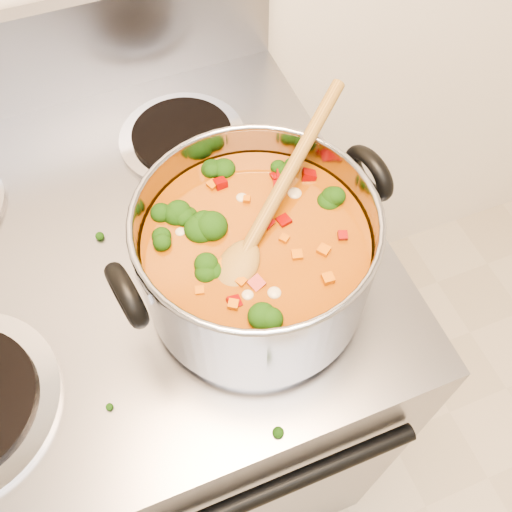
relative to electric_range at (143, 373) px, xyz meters
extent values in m
cube|color=gray|center=(0.00, 0.00, -0.01)|extent=(0.78, 0.68, 0.92)
cube|color=gray|center=(0.00, 0.32, 0.53)|extent=(0.78, 0.03, 0.16)
cylinder|color=#A5A5AD|center=(0.18, -0.16, 0.46)|extent=(0.24, 0.24, 0.01)
cylinder|color=black|center=(0.18, -0.16, 0.46)|extent=(0.18, 0.18, 0.01)
cylinder|color=#A5A5AD|center=(0.18, 0.15, 0.46)|extent=(0.19, 0.19, 0.01)
cylinder|color=black|center=(0.18, 0.15, 0.46)|extent=(0.15, 0.15, 0.01)
cylinder|color=gray|center=(0.19, -0.14, 0.54)|extent=(0.27, 0.27, 0.15)
torus|color=gray|center=(0.19, -0.14, 0.62)|extent=(0.28, 0.28, 0.01)
cylinder|color=#843F0C|center=(0.19, -0.14, 0.53)|extent=(0.26, 0.26, 0.11)
torus|color=black|center=(0.04, -0.17, 0.60)|extent=(0.03, 0.08, 0.08)
torus|color=black|center=(0.34, -0.12, 0.60)|extent=(0.03, 0.08, 0.08)
ellipsoid|color=black|center=(0.24, -0.22, 0.58)|extent=(0.04, 0.04, 0.03)
ellipsoid|color=black|center=(0.13, -0.18, 0.58)|extent=(0.04, 0.04, 0.03)
ellipsoid|color=black|center=(0.19, -0.16, 0.58)|extent=(0.04, 0.04, 0.03)
ellipsoid|color=black|center=(0.22, -0.23, 0.58)|extent=(0.04, 0.04, 0.03)
ellipsoid|color=black|center=(0.14, -0.19, 0.58)|extent=(0.04, 0.04, 0.03)
ellipsoid|color=black|center=(0.20, -0.09, 0.58)|extent=(0.04, 0.04, 0.03)
ellipsoid|color=black|center=(0.09, -0.12, 0.58)|extent=(0.04, 0.04, 0.03)
ellipsoid|color=black|center=(0.10, -0.20, 0.58)|extent=(0.04, 0.04, 0.03)
ellipsoid|color=black|center=(0.11, -0.18, 0.58)|extent=(0.04, 0.04, 0.03)
ellipsoid|color=maroon|center=(0.11, -0.12, 0.58)|extent=(0.01, 0.01, 0.01)
ellipsoid|color=maroon|center=(0.11, -0.07, 0.58)|extent=(0.01, 0.01, 0.01)
ellipsoid|color=maroon|center=(0.24, -0.05, 0.58)|extent=(0.01, 0.01, 0.01)
ellipsoid|color=maroon|center=(0.21, -0.22, 0.58)|extent=(0.01, 0.01, 0.01)
ellipsoid|color=maroon|center=(0.25, -0.16, 0.58)|extent=(0.01, 0.01, 0.01)
ellipsoid|color=maroon|center=(0.17, -0.03, 0.58)|extent=(0.01, 0.01, 0.01)
ellipsoid|color=maroon|center=(0.29, -0.19, 0.58)|extent=(0.01, 0.01, 0.01)
ellipsoid|color=maroon|center=(0.14, -0.14, 0.58)|extent=(0.01, 0.01, 0.01)
ellipsoid|color=maroon|center=(0.22, -0.15, 0.58)|extent=(0.01, 0.01, 0.01)
ellipsoid|color=maroon|center=(0.22, -0.13, 0.58)|extent=(0.01, 0.01, 0.01)
ellipsoid|color=#AB5209|center=(0.11, -0.09, 0.58)|extent=(0.01, 0.01, 0.01)
ellipsoid|color=#AB5209|center=(0.19, -0.08, 0.58)|extent=(0.01, 0.01, 0.01)
ellipsoid|color=#AB5209|center=(0.12, -0.17, 0.58)|extent=(0.01, 0.01, 0.01)
ellipsoid|color=#AB5209|center=(0.28, -0.09, 0.58)|extent=(0.01, 0.01, 0.01)
ellipsoid|color=#AB5209|center=(0.23, -0.11, 0.58)|extent=(0.01, 0.01, 0.01)
ellipsoid|color=#AB5209|center=(0.27, -0.18, 0.58)|extent=(0.01, 0.01, 0.01)
ellipsoid|color=#AB5209|center=(0.24, -0.12, 0.58)|extent=(0.01, 0.01, 0.01)
ellipsoid|color=#AB5209|center=(0.10, -0.18, 0.58)|extent=(0.01, 0.01, 0.01)
ellipsoid|color=#AB5209|center=(0.14, -0.09, 0.58)|extent=(0.01, 0.01, 0.01)
ellipsoid|color=#AB5209|center=(0.25, -0.17, 0.58)|extent=(0.01, 0.01, 0.01)
ellipsoid|color=#AB5209|center=(0.12, -0.12, 0.58)|extent=(0.01, 0.01, 0.01)
ellipsoid|color=#AB5209|center=(0.12, -0.20, 0.58)|extent=(0.01, 0.01, 0.01)
ellipsoid|color=tan|center=(0.20, -0.13, 0.58)|extent=(0.02, 0.02, 0.01)
ellipsoid|color=tan|center=(0.14, -0.16, 0.58)|extent=(0.02, 0.02, 0.01)
ellipsoid|color=tan|center=(0.23, -0.20, 0.58)|extent=(0.02, 0.02, 0.01)
ellipsoid|color=tan|center=(0.15, -0.18, 0.58)|extent=(0.02, 0.02, 0.01)
ellipsoid|color=tan|center=(0.16, -0.05, 0.58)|extent=(0.02, 0.02, 0.01)
ellipsoid|color=olive|center=(0.16, -0.17, 0.58)|extent=(0.09, 0.08, 0.04)
cylinder|color=olive|center=(0.25, -0.09, 0.61)|extent=(0.21, 0.18, 0.08)
ellipsoid|color=black|center=(0.28, -0.28, 0.46)|extent=(0.01, 0.01, 0.01)
ellipsoid|color=black|center=(0.04, 0.03, 0.46)|extent=(0.01, 0.01, 0.01)
ellipsoid|color=black|center=(0.37, -0.21, 0.46)|extent=(0.01, 0.01, 0.01)
ellipsoid|color=black|center=(0.27, 0.07, 0.46)|extent=(0.01, 0.01, 0.01)
ellipsoid|color=black|center=(0.03, -0.14, 0.46)|extent=(0.01, 0.01, 0.01)
camera|label=1|loc=(0.06, -0.48, 1.10)|focal=40.00mm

